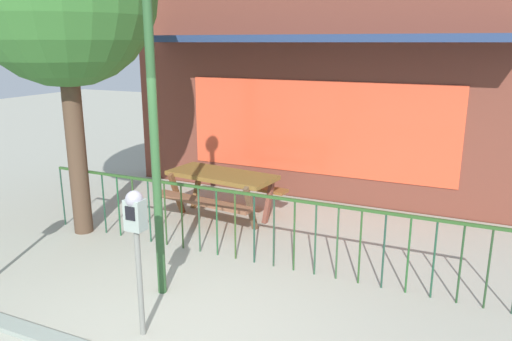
% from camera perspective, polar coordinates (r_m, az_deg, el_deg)
% --- Properties ---
extents(ground, '(40.00, 40.00, 0.00)m').
position_cam_1_polar(ground, '(5.34, -10.46, -17.94)').
color(ground, '#A3A393').
extents(pub_storefront, '(7.69, 1.45, 5.77)m').
position_cam_1_polar(pub_storefront, '(9.06, 7.68, 14.65)').
color(pub_storefront, '#4A2618').
rests_on(pub_storefront, ground).
extents(patio_fence_front, '(6.48, 0.04, 0.97)m').
position_cam_1_polar(patio_fence_front, '(6.48, -1.35, -5.12)').
color(patio_fence_front, '#284E20').
rests_on(patio_fence_front, ground).
extents(picnic_table_left, '(1.95, 1.56, 0.79)m').
position_cam_1_polar(picnic_table_left, '(8.11, -4.00, -1.42)').
color(picnic_table_left, brown).
rests_on(picnic_table_left, ground).
extents(parking_meter_near, '(0.18, 0.17, 1.52)m').
position_cam_1_polar(parking_meter_near, '(4.83, -13.80, -6.23)').
color(parking_meter_near, slate).
rests_on(parking_meter_near, ground).
extents(street_lamp, '(0.28, 0.28, 4.05)m').
position_cam_1_polar(street_lamp, '(5.36, -12.19, 11.97)').
color(street_lamp, '#2B532B').
rests_on(street_lamp, ground).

